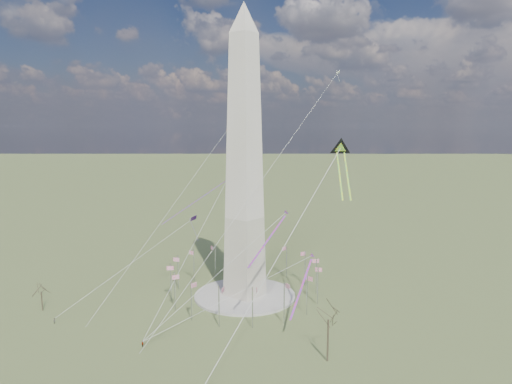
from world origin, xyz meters
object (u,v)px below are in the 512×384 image
Objects in this scene: person_west at (55,321)px; washington_monument at (244,163)px; tree_near at (328,317)px; kite_delta_black at (341,151)px.

washington_monument is at bearing -87.37° from person_west.
kite_delta_black is (-10.46, 23.96, 40.85)m from tree_near.
person_west is at bearing -120.35° from washington_monument.
kite_delta_black reaches higher than person_west.
person_west is at bearing 5.64° from kite_delta_black.
tree_near is at bearing 79.04° from kite_delta_black.
tree_near is 84.67m from person_west.
tree_near is 10.01× the size of person_west.
washington_monument is at bearing 155.01° from tree_near.
kite_delta_black is (35.33, 2.61, 4.95)m from washington_monument.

